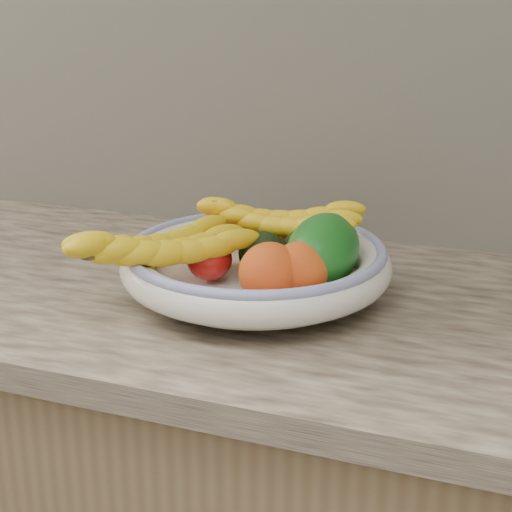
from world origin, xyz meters
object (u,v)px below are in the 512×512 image
object	(u,v)px
fruit_bowl	(256,263)
banana_bunch_back	(277,226)
banana_bunch_front	(160,253)
green_mango	(323,252)

from	to	relation	value
fruit_bowl	banana_bunch_back	bearing A→B (deg)	81.57
banana_bunch_back	banana_bunch_front	distance (m)	0.20
banana_bunch_back	green_mango	bearing A→B (deg)	-38.04
green_mango	banana_bunch_back	size ratio (longest dim) A/B	0.57
fruit_bowl	banana_bunch_front	distance (m)	0.14
green_mango	banana_bunch_back	distance (m)	0.11
green_mango	banana_bunch_back	xyz separation A→B (m)	(-0.09, 0.06, 0.01)
green_mango	banana_bunch_front	bearing A→B (deg)	-153.03
banana_bunch_front	fruit_bowl	bearing A→B (deg)	-12.71
banana_bunch_back	banana_bunch_front	xyz separation A→B (m)	(-0.12, -0.16, -0.01)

